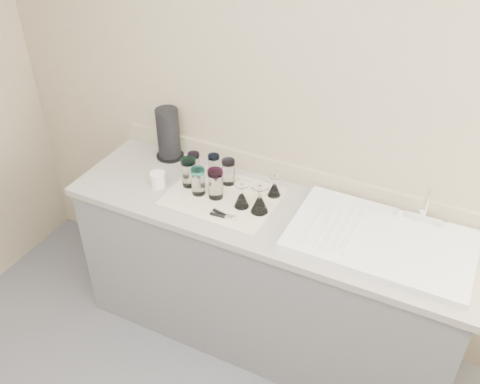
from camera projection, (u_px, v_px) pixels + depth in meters
The scene contains 16 objects.
room_envelope at pixel (90, 267), 1.37m from camera, with size 3.54×3.50×2.52m.
counter_unit at pixel (267, 276), 2.89m from camera, with size 2.06×0.62×0.90m.
sink_unit at pixel (381, 240), 2.42m from camera, with size 0.82×0.50×0.22m.
dish_towel at pixel (223, 196), 2.72m from camera, with size 0.55×0.42×0.01m, color white.
tumbler_teal at pixel (194, 164), 2.84m from camera, with size 0.06×0.06×0.13m.
tumbler_cyan at pixel (214, 165), 2.83m from camera, with size 0.06×0.06×0.13m.
tumbler_purple at pixel (228, 172), 2.76m from camera, with size 0.07×0.07×0.14m.
tumbler_magenta at pixel (189, 172), 2.75m from camera, with size 0.08×0.08×0.16m.
tumbler_blue at pixel (198, 181), 2.69m from camera, with size 0.07×0.07×0.15m.
tumbler_lavender at pixel (216, 184), 2.66m from camera, with size 0.08×0.08×0.16m.
goblet_back_right at pixel (274, 188), 2.70m from camera, with size 0.07×0.07×0.12m.
goblet_front_left at pixel (242, 198), 2.62m from camera, with size 0.08×0.08×0.14m.
goblet_front_right at pixel (260, 203), 2.58m from camera, with size 0.09×0.09×0.16m.
can_opener at pixel (223, 215), 2.57m from camera, with size 0.13×0.05×0.02m.
white_mug at pixel (158, 179), 2.78m from camera, with size 0.12×0.10×0.08m.
paper_towel_roll at pixel (168, 134), 2.95m from camera, with size 0.16×0.16×0.29m.
Camera 1 is at (0.79, -0.72, 2.52)m, focal length 40.00 mm.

